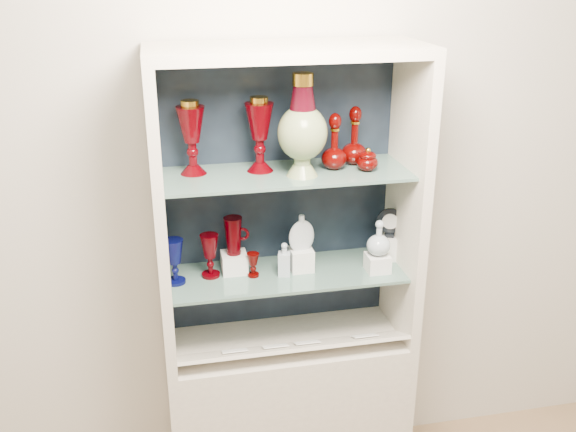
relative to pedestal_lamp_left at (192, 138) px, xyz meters
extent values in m
cube|color=beige|center=(0.34, 0.14, -0.21)|extent=(3.50, 0.02, 2.80)
cube|color=beige|center=(0.34, -0.08, -1.23)|extent=(1.00, 0.40, 0.75)
cube|color=black|center=(0.34, 0.11, -0.28)|extent=(0.98, 0.02, 1.15)
cube|color=beige|center=(-0.14, -0.08, -0.28)|extent=(0.04, 0.40, 1.15)
cube|color=beige|center=(0.82, -0.08, -0.28)|extent=(0.04, 0.40, 1.15)
cube|color=beige|center=(0.34, -0.08, 0.31)|extent=(1.00, 0.40, 0.04)
cube|color=slate|center=(0.34, -0.06, -0.56)|extent=(0.92, 0.34, 0.01)
cube|color=slate|center=(0.34, -0.06, -0.14)|extent=(0.92, 0.34, 0.01)
cube|color=beige|center=(0.34, -0.19, -0.83)|extent=(0.92, 0.17, 0.09)
cube|color=white|center=(0.64, -0.19, -0.81)|extent=(0.10, 0.06, 0.03)
cube|color=white|center=(0.11, -0.19, -0.81)|extent=(0.10, 0.06, 0.03)
cube|color=white|center=(0.40, -0.19, -0.81)|extent=(0.10, 0.06, 0.03)
cube|color=white|center=(0.27, -0.19, -0.81)|extent=(0.10, 0.06, 0.03)
cube|color=silver|center=(0.14, -0.01, -0.52)|extent=(0.10, 0.10, 0.08)
cube|color=silver|center=(0.41, -0.04, -0.51)|extent=(0.09, 0.09, 0.09)
cube|color=silver|center=(0.70, -0.12, -0.52)|extent=(0.09, 0.09, 0.07)
cube|color=silver|center=(0.78, -0.02, -0.51)|extent=(0.08, 0.08, 0.10)
camera|label=1|loc=(-0.12, -2.31, 0.60)|focal=40.00mm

